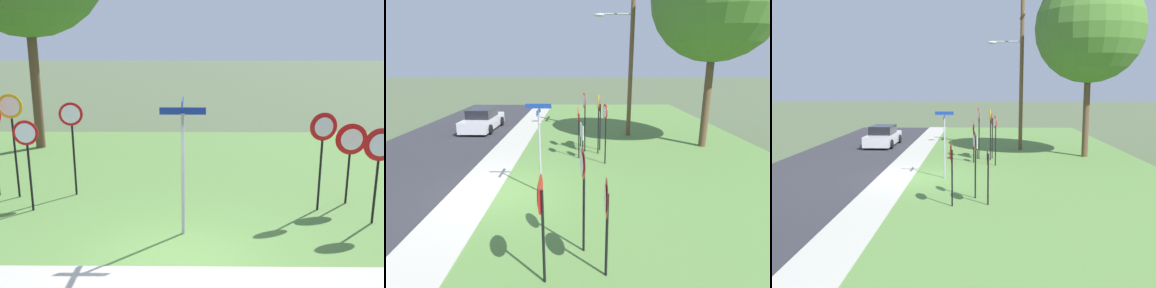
% 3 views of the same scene
% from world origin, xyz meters
% --- Properties ---
extents(ground_plane, '(160.00, 160.00, 0.00)m').
position_xyz_m(ground_plane, '(0.00, 0.00, 0.00)').
color(ground_plane, '#4C5B3D').
extents(sidewalk_strip, '(44.00, 1.60, 0.06)m').
position_xyz_m(sidewalk_strip, '(0.00, -0.80, 0.03)').
color(sidewalk_strip, '#ADAA9E').
rests_on(sidewalk_strip, ground_plane).
extents(grass_median, '(44.00, 12.00, 0.04)m').
position_xyz_m(grass_median, '(0.00, 6.00, 0.02)').
color(grass_median, '#567F3D').
rests_on(grass_median, ground_plane).
extents(stop_sign_near_left, '(0.61, 0.11, 2.54)m').
position_xyz_m(stop_sign_near_left, '(-5.12, 3.73, 1.84)').
color(stop_sign_near_left, black).
rests_on(stop_sign_near_left, grass_median).
extents(stop_sign_near_right, '(0.70, 0.13, 2.85)m').
position_xyz_m(stop_sign_near_right, '(-4.87, 2.98, 2.11)').
color(stop_sign_near_right, black).
rests_on(stop_sign_near_right, grass_median).
extents(stop_sign_far_left, '(0.61, 0.10, 2.30)m').
position_xyz_m(stop_sign_far_left, '(-3.80, 2.69, 1.68)').
color(stop_sign_far_left, black).
rests_on(stop_sign_far_left, grass_median).
extents(stop_sign_far_center, '(0.61, 0.15, 2.57)m').
position_xyz_m(stop_sign_far_center, '(-3.02, 3.82, 1.87)').
color(stop_sign_far_center, black).
rests_on(stop_sign_far_center, grass_median).
extents(stop_sign_far_right, '(0.64, 0.11, 2.81)m').
position_xyz_m(stop_sign_far_right, '(-4.52, 3.61, 2.05)').
color(stop_sign_far_right, black).
rests_on(stop_sign_far_right, grass_median).
extents(yield_sign_near_left, '(0.69, 0.13, 2.48)m').
position_xyz_m(yield_sign_near_left, '(3.33, 2.79, 1.88)').
color(yield_sign_near_left, black).
rests_on(yield_sign_near_left, grass_median).
extents(yield_sign_near_right, '(0.80, 0.10, 2.13)m').
position_xyz_m(yield_sign_near_right, '(4.18, 3.23, 1.61)').
color(yield_sign_near_right, black).
rests_on(yield_sign_near_right, grass_median).
extents(yield_sign_far_left, '(0.76, 0.10, 2.27)m').
position_xyz_m(yield_sign_far_left, '(4.38, 2.00, 1.72)').
color(yield_sign_far_left, black).
rests_on(yield_sign_far_left, grass_median).
extents(street_name_post, '(0.96, 0.82, 2.98)m').
position_xyz_m(street_name_post, '(0.00, 1.45, 1.81)').
color(street_name_post, '#9EA0A8').
rests_on(street_name_post, grass_median).
extents(utility_pole, '(2.10, 2.25, 9.38)m').
position_xyz_m(utility_pole, '(-8.34, 5.52, 5.08)').
color(utility_pole, brown).
rests_on(utility_pole, grass_median).
extents(notice_board, '(1.10, 0.17, 1.25)m').
position_xyz_m(notice_board, '(-5.39, 2.87, 0.87)').
color(notice_board, black).
rests_on(notice_board, grass_median).
extents(parked_hatchback_near, '(4.40, 1.95, 1.39)m').
position_xyz_m(parked_hatchback_near, '(-10.05, -3.50, 0.65)').
color(parked_hatchback_near, silver).
rests_on(parked_hatchback_near, road_asphalt).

